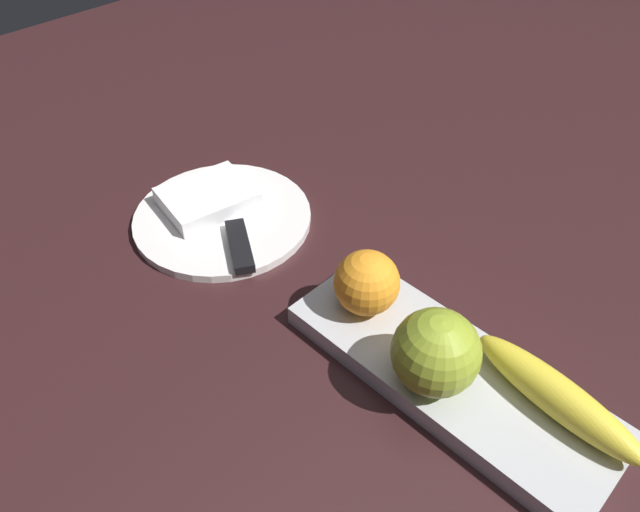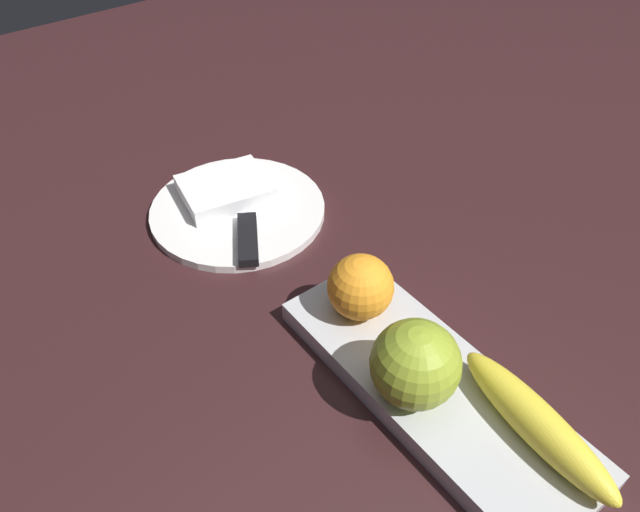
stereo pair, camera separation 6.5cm
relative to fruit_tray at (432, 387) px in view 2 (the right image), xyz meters
name	(u,v)px [view 2 (the right image)]	position (x,y,z in m)	size (l,w,h in m)	color
ground_plane	(483,398)	(-0.04, -0.04, -0.01)	(2.40, 2.40, 0.00)	#31191A
fruit_tray	(432,387)	(0.00, 0.00, 0.00)	(0.34, 0.12, 0.02)	silver
apple	(415,364)	(0.00, 0.03, 0.05)	(0.08, 0.08, 0.08)	#94AB2D
banana	(537,422)	(-0.09, -0.03, 0.03)	(0.17, 0.04, 0.04)	yellow
orange_near_apple	(361,287)	(0.11, 0.00, 0.05)	(0.07, 0.07, 0.07)	orange
dinner_plate	(238,210)	(0.36, 0.00, -0.01)	(0.23, 0.23, 0.01)	white
folded_napkin	(225,189)	(0.39, 0.00, 0.01)	(0.09, 0.11, 0.02)	white
knife	(248,231)	(0.30, 0.02, 0.00)	(0.17, 0.11, 0.01)	silver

